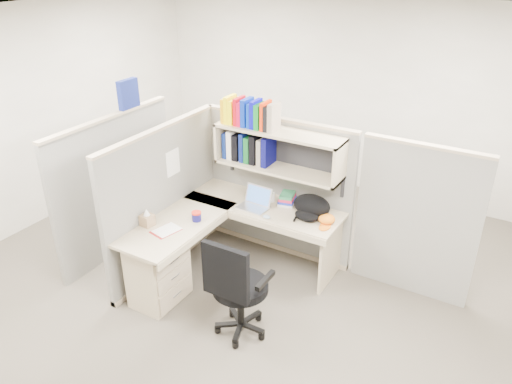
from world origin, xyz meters
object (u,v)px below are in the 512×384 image
Objects in this scene: backpack at (310,208)px; snack_canister at (196,216)px; desk at (187,255)px; laptop at (253,199)px; task_chair at (238,302)px.

snack_canister is at bearing -142.12° from backpack.
laptop is at bearing 64.66° from desk.
laptop is 0.80× the size of backpack.
backpack is (0.60, 0.12, 0.00)m from laptop.
desk is 17.27× the size of snack_canister.
snack_canister is at bearing 94.59° from desk.
task_chair reaches higher than backpack.
backpack is at bearing 14.50° from laptop.
laptop is 0.62m from backpack.
task_chair is (0.80, -0.30, -0.06)m from desk.
task_chair is at bearing -32.32° from snack_canister.
task_chair is (-0.15, -1.16, -0.47)m from backpack.
task_chair reaches higher than desk.
task_chair is at bearing -92.86° from backpack.
snack_canister is (-0.02, 0.22, 0.34)m from desk.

